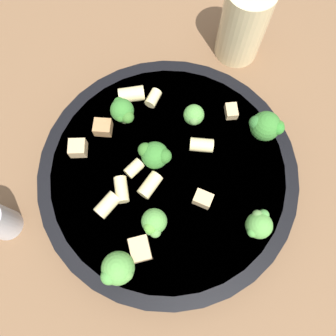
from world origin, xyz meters
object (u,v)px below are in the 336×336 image
object	(u,v)px
broccoli_floret_1	(155,155)
drinking_glass	(242,27)
rigatoni_0	(153,98)
broccoli_floret_4	(266,126)
chicken_chunk_1	(231,111)
broccoli_floret_6	(118,269)
rigatoni_2	(132,94)
rigatoni_4	(150,185)
rigatoni_6	(107,205)
rigatoni_5	(202,145)
chicken_chunk_3	(78,148)
rigatoni_3	(120,186)
broccoli_floret_5	(122,111)
chicken_chunk_4	(203,199)
rigatoni_1	(134,168)
broccoli_floret_2	(193,116)
chicken_chunk_0	(140,249)
chicken_chunk_2	(103,127)
broccoli_floret_0	(259,225)
broccoli_floret_3	(154,223)
pasta_bowl	(168,175)

from	to	relation	value
broccoli_floret_1	drinking_glass	distance (m)	0.21
rigatoni_0	broccoli_floret_1	bearing A→B (deg)	157.67
broccoli_floret_4	chicken_chunk_1	size ratio (longest dim) A/B	2.39
broccoli_floret_6	rigatoni_2	world-z (taller)	broccoli_floret_6
rigatoni_4	rigatoni_6	bearing A→B (deg)	90.80
rigatoni_5	chicken_chunk_3	bearing A→B (deg)	66.47
rigatoni_3	chicken_chunk_1	size ratio (longest dim) A/B	1.57
broccoli_floret_5	rigatoni_2	world-z (taller)	broccoli_floret_5
broccoli_floret_6	chicken_chunk_4	bearing A→B (deg)	-74.93
rigatoni_4	chicken_chunk_3	size ratio (longest dim) A/B	1.49
rigatoni_1	chicken_chunk_3	size ratio (longest dim) A/B	1.07
rigatoni_2	rigatoni_4	world-z (taller)	rigatoni_2
broccoli_floret_2	drinking_glass	bearing A→B (deg)	-51.89
rigatoni_3	chicken_chunk_0	size ratio (longest dim) A/B	1.15
rigatoni_2	broccoli_floret_4	bearing A→B (deg)	-133.77
rigatoni_2	drinking_glass	world-z (taller)	drinking_glass
rigatoni_4	rigatoni_6	distance (m)	0.05
rigatoni_3	chicken_chunk_2	world-z (taller)	same
broccoli_floret_2	rigatoni_5	size ratio (longest dim) A/B	1.09
broccoli_floret_4	chicken_chunk_2	size ratio (longest dim) A/B	2.14
broccoli_floret_0	chicken_chunk_2	bearing A→B (deg)	30.42
broccoli_floret_2	rigatoni_2	size ratio (longest dim) A/B	0.95
broccoli_floret_4	rigatoni_1	xyz separation A→B (m)	(0.02, 0.15, -0.02)
rigatoni_5	broccoli_floret_2	bearing A→B (deg)	-9.52
broccoli_floret_6	chicken_chunk_1	xyz separation A→B (m)	(0.11, -0.19, -0.02)
rigatoni_2	chicken_chunk_4	bearing A→B (deg)	-172.98
broccoli_floret_1	broccoli_floret_3	bearing A→B (deg)	154.46
rigatoni_5	drinking_glass	xyz separation A→B (m)	(0.13, -0.12, -0.00)
broccoli_floret_0	rigatoni_1	world-z (taller)	broccoli_floret_0
rigatoni_1	rigatoni_5	distance (m)	0.08
broccoli_floret_3	pasta_bowl	bearing A→B (deg)	-38.38
broccoli_floret_3	rigatoni_2	bearing A→B (deg)	-14.78
rigatoni_4	chicken_chunk_4	size ratio (longest dim) A/B	1.48
broccoli_floret_3	rigatoni_2	distance (m)	0.16
chicken_chunk_3	drinking_glass	xyz separation A→B (m)	(0.07, -0.25, -0.00)
broccoli_floret_5	broccoli_floret_2	bearing A→B (deg)	-116.10
broccoli_floret_5	rigatoni_5	xyz separation A→B (m)	(-0.07, -0.07, -0.02)
broccoli_floret_0	broccoli_floret_4	world-z (taller)	broccoli_floret_4
rigatoni_2	chicken_chunk_1	size ratio (longest dim) A/B	1.69
rigatoni_0	chicken_chunk_3	xyz separation A→B (m)	(-0.02, 0.10, 0.00)
drinking_glass	pasta_bowl	bearing A→B (deg)	128.53
rigatoni_0	rigatoni_5	distance (m)	0.08
broccoli_floret_3	rigatoni_5	bearing A→B (deg)	-55.42
rigatoni_1	chicken_chunk_2	world-z (taller)	same
chicken_chunk_4	drinking_glass	world-z (taller)	drinking_glass
broccoli_floret_2	rigatoni_3	size ratio (longest dim) A/B	1.02
broccoli_floret_3	rigatoni_3	size ratio (longest dim) A/B	1.10
rigatoni_0	rigatoni_2	world-z (taller)	rigatoni_2
broccoli_floret_6	rigatoni_3	distance (m)	0.09
broccoli_floret_5	chicken_chunk_1	distance (m)	0.13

